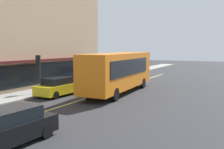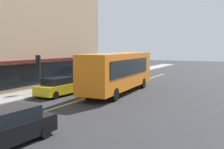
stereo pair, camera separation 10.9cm
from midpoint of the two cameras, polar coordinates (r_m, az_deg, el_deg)
The scene contains 10 objects.
ground at distance 24.22m, azimuth -1.27°, elevation -3.72°, with size 120.00×120.00×0.00m, color #28282B.
sidewalk at distance 26.96m, azimuth -10.91°, elevation -2.69°, with size 80.00×2.79×0.15m, color gray.
lane_centre_stripe at distance 24.22m, azimuth -1.27°, elevation -3.71°, with size 36.00×0.16×0.01m, color #D8D14C.
bus at distance 23.53m, azimuth 1.36°, elevation 0.87°, with size 11.25×3.13×3.50m.
traffic_light at distance 23.51m, azimuth -15.49°, elevation 1.99°, with size 0.30×0.52×3.20m.
car_navy at distance 32.40m, azimuth 1.15°, elevation 0.02°, with size 4.36×1.98×1.52m.
car_yellow at distance 22.72m, azimuth -11.37°, elevation -2.58°, with size 4.38×2.02×1.52m.
car_black at distance 11.99m, azimuth -21.62°, elevation -10.45°, with size 4.38×2.01×1.52m.
pedestrian_by_curb at distance 35.87m, azimuth 0.99°, elevation 1.29°, with size 0.34×0.34×1.72m.
pedestrian_at_corner at distance 32.39m, azimuth -3.25°, elevation 0.93°, with size 0.34×0.34×1.84m.
Camera 1 is at (-21.11, -11.19, 4.02)m, focal length 42.94 mm.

